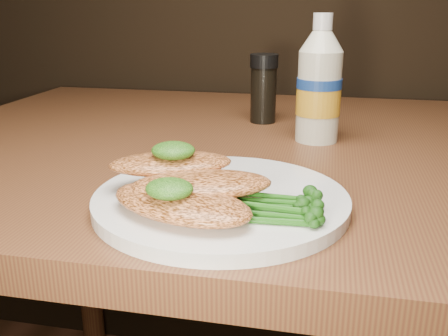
# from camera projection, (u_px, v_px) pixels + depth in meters

# --- Properties ---
(plate) EXTENTS (0.26, 0.26, 0.01)m
(plate) POSITION_uv_depth(u_px,v_px,m) (221.00, 200.00, 0.52)
(plate) COLOR white
(plate) RESTS_ON dining_table
(chicken_front) EXTENTS (0.16, 0.12, 0.02)m
(chicken_front) POSITION_uv_depth(u_px,v_px,m) (181.00, 203.00, 0.46)
(chicken_front) COLOR #DC7E46
(chicken_front) RESTS_ON plate
(chicken_mid) EXTENTS (0.15, 0.11, 0.02)m
(chicken_mid) POSITION_uv_depth(u_px,v_px,m) (202.00, 184.00, 0.49)
(chicken_mid) COLOR #DC7E46
(chicken_mid) RESTS_ON plate
(chicken_back) EXTENTS (0.14, 0.10, 0.02)m
(chicken_back) POSITION_uv_depth(u_px,v_px,m) (171.00, 163.00, 0.53)
(chicken_back) COLOR #DC7E46
(chicken_back) RESTS_ON plate
(pesto_front) EXTENTS (0.06, 0.05, 0.02)m
(pesto_front) POSITION_uv_depth(u_px,v_px,m) (169.00, 189.00, 0.45)
(pesto_front) COLOR black
(pesto_front) RESTS_ON chicken_front
(pesto_back) EXTENTS (0.05, 0.04, 0.02)m
(pesto_back) POSITION_uv_depth(u_px,v_px,m) (173.00, 150.00, 0.52)
(pesto_back) COLOR black
(pesto_back) RESTS_ON chicken_back
(broccolini_bundle) EXTENTS (0.14, 0.11, 0.02)m
(broccolini_bundle) POSITION_uv_depth(u_px,v_px,m) (262.00, 204.00, 0.47)
(broccolini_bundle) COLOR #1D5713
(broccolini_bundle) RESTS_ON plate
(mayo_bottle) EXTENTS (0.07, 0.07, 0.18)m
(mayo_bottle) POSITION_uv_depth(u_px,v_px,m) (319.00, 79.00, 0.74)
(mayo_bottle) COLOR beige
(mayo_bottle) RESTS_ON dining_table
(pepper_grinder) EXTENTS (0.06, 0.06, 0.12)m
(pepper_grinder) POSITION_uv_depth(u_px,v_px,m) (264.00, 89.00, 0.86)
(pepper_grinder) COLOR black
(pepper_grinder) RESTS_ON dining_table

